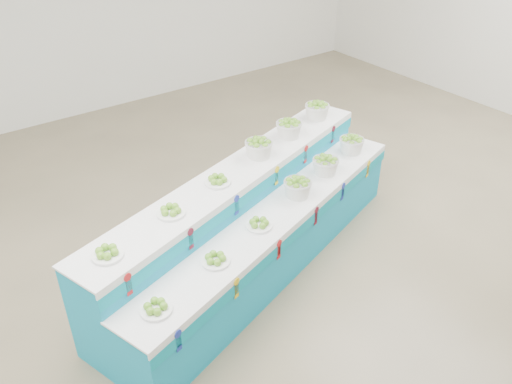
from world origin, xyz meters
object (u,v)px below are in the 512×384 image
(basket_lower_left, at_px, (298,187))
(basket_upper_right, at_px, (317,110))
(display_stand, at_px, (256,222))
(plate_upper_mid, at_px, (171,210))

(basket_lower_left, bearing_deg, basket_upper_right, 40.12)
(display_stand, relative_size, basket_upper_right, 13.70)
(display_stand, xyz_separation_m, basket_upper_right, (1.41, 0.70, 0.61))
(basket_lower_left, relative_size, plate_upper_mid, 1.13)
(basket_upper_right, bearing_deg, plate_upper_mid, -162.43)
(basket_lower_left, xyz_separation_m, basket_upper_right, (0.97, 0.82, 0.30))
(display_stand, distance_m, basket_lower_left, 0.55)
(plate_upper_mid, bearing_deg, display_stand, 2.75)
(plate_upper_mid, bearing_deg, basket_lower_left, -2.93)
(plate_upper_mid, relative_size, basket_upper_right, 0.88)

